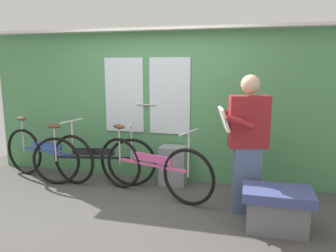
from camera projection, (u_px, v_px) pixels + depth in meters
The scene contains 8 objects.
ground_plane at pixel (131, 216), 3.77m from camera, with size 6.47×4.20×0.04m, color #474442.
train_door_wall at pixel (160, 103), 4.79m from camera, with size 5.47×0.28×2.21m.
bicycle_near_door at pixel (93, 160), 4.62m from camera, with size 1.77×0.51×0.91m.
bicycle_leaning_behind at pixel (151, 168), 4.25m from camera, with size 1.73×0.68×0.93m.
bicycle_by_pole at pixel (47, 154), 4.89m from camera, with size 1.70×0.52×0.94m.
passenger_reading_newspaper at pixel (247, 142), 3.70m from camera, with size 0.60×0.52×1.60m.
trash_bin_by_wall at pixel (173, 165), 4.69m from camera, with size 0.37×0.28×0.56m, color gray.
bench_seat_corner at pixel (277, 209), 3.36m from camera, with size 0.70×0.44×0.45m.
Camera 1 is at (1.28, -3.30, 1.70)m, focal length 34.82 mm.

